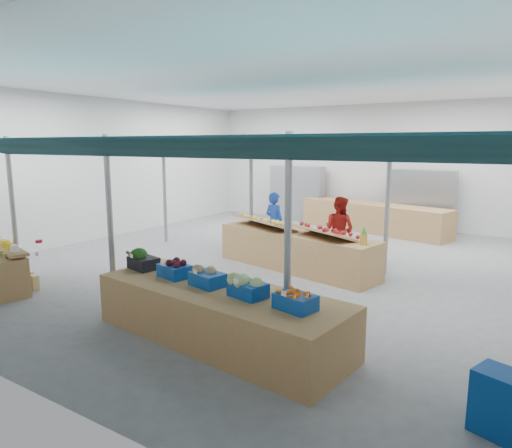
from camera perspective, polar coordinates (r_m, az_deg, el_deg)
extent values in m
plane|color=slate|center=(11.01, 2.35, -4.96)|extent=(13.00, 13.00, 0.00)
plane|color=silver|center=(10.73, 2.52, 17.26)|extent=(13.00, 13.00, 0.00)
plane|color=silver|center=(16.61, 13.79, 7.14)|extent=(12.00, 0.00, 12.00)
plane|color=silver|center=(14.61, -18.55, 6.56)|extent=(0.00, 13.00, 13.00)
cylinder|color=gray|center=(10.76, -28.12, 1.66)|extent=(0.10, 0.10, 3.00)
cylinder|color=gray|center=(13.53, -11.37, 4.10)|extent=(0.10, 0.10, 3.00)
cylinder|color=gray|center=(8.30, -17.78, 0.23)|extent=(0.10, 0.10, 3.00)
cylinder|color=gray|center=(11.67, -0.62, 3.39)|extent=(0.10, 0.10, 3.00)
cylinder|color=gray|center=(6.08, 3.99, -2.73)|extent=(0.10, 0.10, 3.00)
cylinder|color=gray|center=(10.21, 16.10, 2.06)|extent=(0.10, 0.10, 3.00)
cylinder|color=gray|center=(6.93, -8.89, 9.98)|extent=(10.00, 0.06, 0.06)
cylinder|color=gray|center=(10.74, 7.34, 9.96)|extent=(10.00, 0.06, 0.06)
cube|color=black|center=(6.46, -12.72, 9.25)|extent=(9.50, 1.28, 0.30)
cube|color=black|center=(7.44, -5.54, 9.50)|extent=(9.50, 1.28, 0.30)
cube|color=black|center=(10.16, 5.76, 9.61)|extent=(9.50, 1.28, 0.30)
cube|color=black|center=(11.33, 8.75, 9.57)|extent=(9.50, 1.28, 0.30)
cube|color=#B23F33|center=(17.21, 5.18, 3.80)|extent=(2.00, 0.50, 2.00)
cube|color=#B23F33|center=(15.69, 19.96, 2.64)|extent=(2.00, 0.50, 2.00)
cube|color=#997247|center=(10.15, -28.72, -2.69)|extent=(1.72, 0.73, 0.06)
cube|color=olive|center=(6.79, -4.66, -11.19)|extent=(4.11, 1.77, 0.78)
cube|color=olive|center=(10.48, 4.98, -3.34)|extent=(4.13, 1.81, 0.86)
cube|color=olive|center=(15.46, 14.35, 0.81)|extent=(5.21, 2.30, 0.92)
cube|color=navy|center=(5.36, 28.59, -19.22)|extent=(0.64, 0.54, 0.65)
imported|color=#193CA8|center=(11.92, 2.32, 0.14)|extent=(0.66, 0.50, 1.61)
imported|color=maroon|center=(11.14, 10.36, -0.71)|extent=(0.89, 0.76, 1.61)
cube|color=black|center=(7.87, -13.87, -4.75)|extent=(0.57, 0.45, 0.20)
cube|color=white|center=(7.72, -15.32, -3.86)|extent=(0.08, 0.03, 0.06)
cube|color=navy|center=(7.28, -10.13, -5.79)|extent=(0.57, 0.45, 0.20)
cube|color=white|center=(7.12, -11.63, -4.87)|extent=(0.08, 0.03, 0.06)
cube|color=navy|center=(6.78, -6.09, -6.89)|extent=(0.57, 0.45, 0.20)
cube|color=white|center=(6.60, -7.61, -5.93)|extent=(0.08, 0.03, 0.06)
cube|color=navy|center=(6.28, -1.01, -8.22)|extent=(0.57, 0.45, 0.20)
cube|color=white|center=(6.08, -2.52, -7.23)|extent=(0.08, 0.03, 0.06)
cube|color=navy|center=(5.84, 4.94, -9.67)|extent=(0.57, 0.45, 0.20)
cube|color=white|center=(5.63, 3.50, -8.69)|extent=(0.08, 0.03, 0.06)
sphere|color=brown|center=(7.89, -15.41, -3.73)|extent=(0.09, 0.09, 0.09)
sphere|color=brown|center=(7.90, -15.78, -3.43)|extent=(0.06, 0.06, 0.06)
cylinder|color=red|center=(9.12, -25.51, -1.98)|extent=(0.12, 0.12, 0.05)
cube|color=white|center=(9.14, -25.73, -3.39)|extent=(0.10, 0.01, 0.07)
cube|color=#997247|center=(10.93, 0.85, 0.20)|extent=(2.01, 1.42, 0.26)
cube|color=#997247|center=(9.80, 8.31, -1.04)|extent=(1.65, 1.25, 0.26)
cylinder|color=#8C6019|center=(9.25, 13.30, -1.92)|extent=(0.14, 0.14, 0.22)
cone|color=#26661E|center=(9.22, 13.35, -0.77)|extent=(0.12, 0.12, 0.18)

